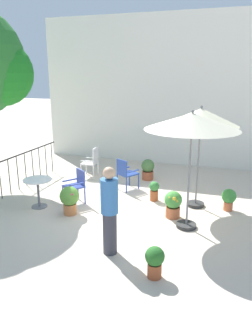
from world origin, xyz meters
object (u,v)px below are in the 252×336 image
object	(u,v)px
standing_person	(110,210)
patio_chair_0	(76,184)
cafe_table_0	(38,188)
potted_plant_3	(148,169)
potted_plant_0	(155,260)
potted_plant_1	(154,190)
potted_plant_2	(173,203)
patio_umbrella_1	(192,123)
patio_umbrella_0	(201,118)
potted_plant_5	(229,198)
patio_chair_1	(126,172)
patio_chair_2	(92,160)
potted_plant_4	(70,198)

from	to	relation	value
standing_person	patio_chair_0	bearing A→B (deg)	130.38
cafe_table_0	potted_plant_3	world-z (taller)	cafe_table_0
potted_plant_0	potted_plant_3	xyz separation A→B (m)	(-1.45, 4.97, 0.03)
potted_plant_1	potted_plant_2	world-z (taller)	potted_plant_2
patio_umbrella_1	cafe_table_0	xyz separation A→B (m)	(-3.69, -0.06, -1.79)
patio_umbrella_0	potted_plant_1	distance (m)	2.23
patio_umbrella_1	standing_person	world-z (taller)	patio_umbrella_1
potted_plant_3	potted_plant_5	distance (m)	3.03
patio_chair_1	potted_plant_2	distance (m)	2.19
patio_umbrella_0	potted_plant_3	distance (m)	3.05
potted_plant_5	patio_chair_1	bearing A→B (deg)	168.36
patio_chair_1	potted_plant_2	bearing A→B (deg)	-40.97
patio_chair_1	patio_chair_2	distance (m)	1.63
patio_umbrella_0	patio_chair_0	bearing A→B (deg)	-165.26
cafe_table_0	patio_chair_1	distance (m)	2.53
potted_plant_1	potted_plant_5	world-z (taller)	potted_plant_5
potted_plant_0	standing_person	world-z (taller)	standing_person
patio_umbrella_0	potted_plant_0	xyz separation A→B (m)	(-0.26, -3.29, -1.92)
potted_plant_1	standing_person	size ratio (longest dim) A/B	0.31
cafe_table_0	potted_plant_4	xyz separation A→B (m)	(0.94, -0.13, -0.11)
patio_chair_0	potted_plant_0	world-z (taller)	patio_chair_0
cafe_table_0	patio_umbrella_1	bearing A→B (deg)	0.98
patio_umbrella_0	potted_plant_1	xyz separation A→B (m)	(-1.09, 0.02, -1.94)
patio_umbrella_1	potted_plant_0	size ratio (longest dim) A/B	4.60
potted_plant_3	potted_plant_0	bearing A→B (deg)	-73.70
potted_plant_2	potted_plant_5	bearing A→B (deg)	34.79
potted_plant_1	potted_plant_3	size ratio (longest dim) A/B	0.80
potted_plant_1	potted_plant_3	distance (m)	1.77
patio_umbrella_0	patio_chair_1	xyz separation A→B (m)	(-2.07, 0.56, -1.70)
patio_umbrella_1	potted_plant_1	world-z (taller)	patio_umbrella_1
cafe_table_0	potted_plant_3	bearing A→B (deg)	56.23
cafe_table_0	patio_chair_1	size ratio (longest dim) A/B	0.80
cafe_table_0	potted_plant_2	world-z (taller)	cafe_table_0
potted_plant_4	potted_plant_3	bearing A→B (deg)	71.15
patio_umbrella_0	standing_person	world-z (taller)	patio_umbrella_0
patio_chair_0	potted_plant_1	distance (m)	2.04
patio_umbrella_0	patio_chair_2	bearing A→B (deg)	158.48
patio_umbrella_0	potted_plant_2	xyz separation A→B (m)	(-0.42, -0.87, -1.88)
patio_umbrella_0	patio_chair_1	world-z (taller)	patio_umbrella_0
potted_plant_2	potted_plant_4	world-z (taller)	potted_plant_4
cafe_table_0	patio_chair_2	xyz separation A→B (m)	(0.24, 2.72, 0.04)
patio_chair_0	cafe_table_0	bearing A→B (deg)	-143.87
potted_plant_5	patio_umbrella_1	bearing A→B (deg)	-123.51
patio_umbrella_0	cafe_table_0	bearing A→B (deg)	-160.22
patio_umbrella_1	patio_chair_1	size ratio (longest dim) A/B	2.79
standing_person	potted_plant_5	bearing A→B (deg)	53.89
potted_plant_0	cafe_table_0	bearing A→B (deg)	150.71
patio_chair_1	patio_umbrella_1	bearing A→B (deg)	-42.20
patio_umbrella_1	potted_plant_2	size ratio (longest dim) A/B	3.98
patio_chair_2	standing_person	distance (m)	4.76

